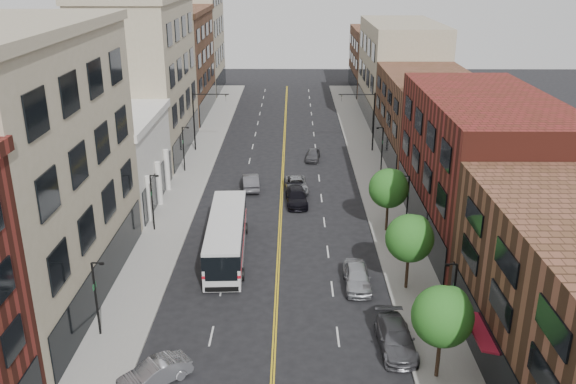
{
  "coord_description": "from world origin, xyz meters",
  "views": [
    {
      "loc": [
        1.11,
        -24.65,
        22.16
      ],
      "look_at": [
        0.75,
        20.52,
        5.0
      ],
      "focal_mm": 38.0,
      "sensor_mm": 36.0,
      "label": 1
    }
  ],
  "objects_px": {
    "car_lane_behind": "(251,182)",
    "car_lane_c": "(313,155)",
    "car_angle_b": "(155,373)",
    "car_lane_b": "(296,185)",
    "car_parked_mid": "(396,338)",
    "car_parked_far": "(357,277)",
    "car_lane_a": "(297,197)",
    "city_bus": "(226,234)"
  },
  "relations": [
    {
      "from": "car_lane_behind",
      "to": "car_lane_c",
      "type": "bearing_deg",
      "value": -130.84
    },
    {
      "from": "car_angle_b",
      "to": "car_lane_b",
      "type": "bearing_deg",
      "value": 125.77
    },
    {
      "from": "car_parked_mid",
      "to": "car_lane_b",
      "type": "distance_m",
      "value": 27.86
    },
    {
      "from": "car_lane_c",
      "to": "car_parked_far",
      "type": "bearing_deg",
      "value": -79.15
    },
    {
      "from": "car_parked_mid",
      "to": "car_parked_far",
      "type": "bearing_deg",
      "value": 99.65
    },
    {
      "from": "car_parked_mid",
      "to": "car_parked_far",
      "type": "xyz_separation_m",
      "value": [
        -1.6,
        7.57,
        0.06
      ]
    },
    {
      "from": "car_angle_b",
      "to": "car_lane_a",
      "type": "distance_m",
      "value": 28.24
    },
    {
      "from": "car_angle_b",
      "to": "car_lane_b",
      "type": "distance_m",
      "value": 31.68
    },
    {
      "from": "car_parked_far",
      "to": "car_lane_behind",
      "type": "xyz_separation_m",
      "value": [
        -9.03,
        20.31,
        -0.04
      ]
    },
    {
      "from": "car_lane_a",
      "to": "car_lane_b",
      "type": "relative_size",
      "value": 1.02
    },
    {
      "from": "car_parked_mid",
      "to": "car_lane_c",
      "type": "bearing_deg",
      "value": 93.59
    },
    {
      "from": "car_lane_behind",
      "to": "car_parked_mid",
      "type": "bearing_deg",
      "value": 104.6
    },
    {
      "from": "city_bus",
      "to": "car_angle_b",
      "type": "distance_m",
      "value": 16.13
    },
    {
      "from": "car_parked_far",
      "to": "car_lane_c",
      "type": "xyz_separation_m",
      "value": [
        -2.28,
        30.11,
        -0.15
      ]
    },
    {
      "from": "car_lane_a",
      "to": "car_parked_mid",
      "type": "bearing_deg",
      "value": -79.85
    },
    {
      "from": "car_lane_behind",
      "to": "city_bus",
      "type": "bearing_deg",
      "value": 80.39
    },
    {
      "from": "city_bus",
      "to": "car_angle_b",
      "type": "xyz_separation_m",
      "value": [
        -2.42,
        -15.91,
        -1.18
      ]
    },
    {
      "from": "car_parked_far",
      "to": "city_bus",
      "type": "bearing_deg",
      "value": 153.53
    },
    {
      "from": "city_bus",
      "to": "car_lane_c",
      "type": "xyz_separation_m",
      "value": [
        7.65,
        25.18,
        -1.21
      ]
    },
    {
      "from": "car_lane_a",
      "to": "car_lane_c",
      "type": "xyz_separation_m",
      "value": [
        2.02,
        14.02,
        -0.06
      ]
    },
    {
      "from": "car_lane_a",
      "to": "car_lane_b",
      "type": "bearing_deg",
      "value": 86.15
    },
    {
      "from": "city_bus",
      "to": "car_lane_a",
      "type": "xyz_separation_m",
      "value": [
        5.63,
        11.16,
        -1.15
      ]
    },
    {
      "from": "car_lane_b",
      "to": "city_bus",
      "type": "bearing_deg",
      "value": -116.66
    },
    {
      "from": "car_lane_a",
      "to": "car_lane_c",
      "type": "distance_m",
      "value": 14.16
    },
    {
      "from": "car_lane_b",
      "to": "car_lane_c",
      "type": "bearing_deg",
      "value": 73.31
    },
    {
      "from": "car_parked_mid",
      "to": "car_lane_b",
      "type": "height_order",
      "value": "car_parked_mid"
    },
    {
      "from": "city_bus",
      "to": "car_angle_b",
      "type": "bearing_deg",
      "value": -101.02
    },
    {
      "from": "car_lane_behind",
      "to": "car_lane_c",
      "type": "relative_size",
      "value": 1.21
    },
    {
      "from": "car_parked_far",
      "to": "car_lane_c",
      "type": "relative_size",
      "value": 1.23
    },
    {
      "from": "city_bus",
      "to": "car_lane_a",
      "type": "bearing_deg",
      "value": 60.87
    },
    {
      "from": "car_angle_b",
      "to": "car_lane_a",
      "type": "bearing_deg",
      "value": 123.93
    },
    {
      "from": "car_parked_far",
      "to": "car_lane_a",
      "type": "xyz_separation_m",
      "value": [
        -4.3,
        16.09,
        -0.09
      ]
    },
    {
      "from": "car_angle_b",
      "to": "car_lane_b",
      "type": "xyz_separation_m",
      "value": [
        8.05,
        30.64,
        -0.02
      ]
    },
    {
      "from": "car_lane_behind",
      "to": "car_lane_c",
      "type": "xyz_separation_m",
      "value": [
        6.75,
        9.8,
        -0.11
      ]
    },
    {
      "from": "city_bus",
      "to": "car_parked_mid",
      "type": "bearing_deg",
      "value": -49.69
    },
    {
      "from": "car_parked_mid",
      "to": "car_lane_c",
      "type": "distance_m",
      "value": 37.88
    },
    {
      "from": "car_angle_b",
      "to": "car_lane_c",
      "type": "distance_m",
      "value": 42.3
    },
    {
      "from": "car_lane_b",
      "to": "car_lane_c",
      "type": "distance_m",
      "value": 10.64
    },
    {
      "from": "car_parked_mid",
      "to": "car_lane_c",
      "type": "xyz_separation_m",
      "value": [
        -3.88,
        37.68,
        -0.09
      ]
    },
    {
      "from": "car_parked_far",
      "to": "car_lane_behind",
      "type": "height_order",
      "value": "car_parked_far"
    },
    {
      "from": "car_parked_far",
      "to": "car_lane_c",
      "type": "height_order",
      "value": "car_parked_far"
    },
    {
      "from": "car_angle_b",
      "to": "car_lane_b",
      "type": "relative_size",
      "value": 0.87
    }
  ]
}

